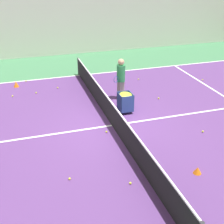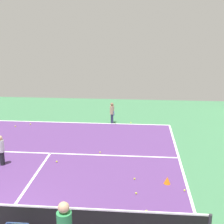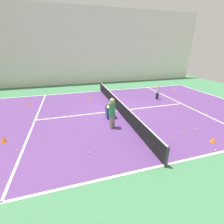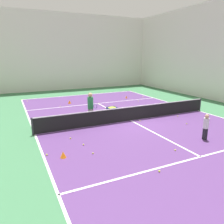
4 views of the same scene
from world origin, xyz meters
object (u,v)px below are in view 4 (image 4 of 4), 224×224
Objects in this scene: coach_at_net at (91,105)px; training_cone_0 at (70,102)px; training_cone_1 at (161,108)px; child_midcourt at (206,125)px; ball_cart at (112,111)px; tennis_net at (131,113)px.

coach_at_net is 5.74m from training_cone_0.
coach_at_net is 7.45× the size of training_cone_1.
child_midcourt is 1.58× the size of ball_cart.
ball_cart reaches higher than training_cone_0.
training_cone_0 is (0.09, 5.67, -0.90)m from coach_at_net.
tennis_net is 1.30m from ball_cart.
tennis_net is 6.64× the size of coach_at_net.
child_midcourt is 6.23m from training_cone_1.
coach_at_net is 5.99m from training_cone_1.
tennis_net is at bearing 35.77° from coach_at_net.
training_cone_0 is at bearing 18.31° from child_midcourt.
coach_at_net reaches higher than training_cone_0.
tennis_net reaches higher than ball_cart.
coach_at_net reaches higher than child_midcourt.
training_cone_0 is at bearing 102.33° from ball_cart.
training_cone_0 is (-3.97, 11.21, -0.60)m from child_midcourt.
coach_at_net is at bearing -176.34° from training_cone_1.
training_cone_1 is at bearing -18.45° from child_midcourt.
training_cone_0 reaches higher than training_cone_1.
child_midcourt is at bearing -107.25° from training_cone_1.
training_cone_0 is at bearing 137.68° from training_cone_1.
training_cone_1 is at bearing 23.17° from tennis_net.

